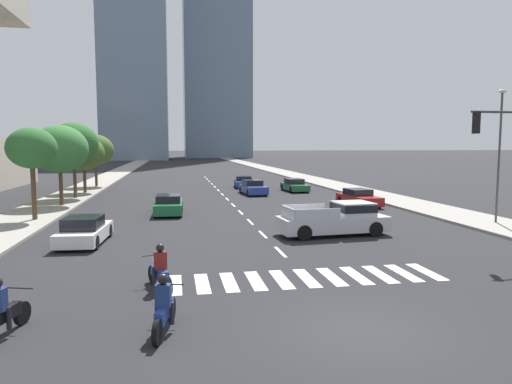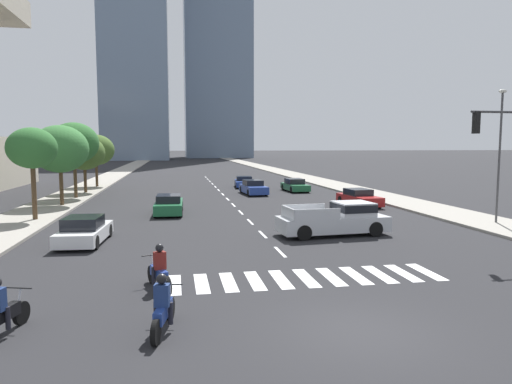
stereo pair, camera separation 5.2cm
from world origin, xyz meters
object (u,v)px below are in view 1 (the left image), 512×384
at_px(motorcycle_trailing, 1,314).
at_px(sedan_blue_2, 244,182).
at_px(sedan_red_0, 359,198).
at_px(pickup_truck, 338,219).
at_px(motorcycle_third, 160,271).
at_px(street_tree_second, 59,149).
at_px(street_tree_fifth, 95,150).
at_px(street_lamp_east, 500,146).
at_px(sedan_green_4, 295,186).
at_px(sedan_green_5, 169,205).
at_px(sedan_white_1, 84,231).
at_px(motorcycle_lead, 164,309).
at_px(sedan_blue_3, 253,188).
at_px(street_tree_nearest, 32,149).
at_px(street_tree_third, 73,143).
at_px(street_tree_fourth, 84,153).

xyz_separation_m(motorcycle_trailing, sedan_blue_2, (11.62, 38.32, -0.02)).
bearing_deg(sedan_red_0, pickup_truck, -32.95).
bearing_deg(motorcycle_third, street_tree_second, -0.69).
bearing_deg(street_tree_second, street_tree_fifth, 90.00).
distance_m(sedan_red_0, street_lamp_east, 11.06).
height_order(sedan_green_4, street_tree_fifth, street_tree_fifth).
distance_m(motorcycle_trailing, sedan_green_5, 20.03).
bearing_deg(sedan_white_1, motorcycle_lead, -157.03).
height_order(sedan_red_0, sedan_blue_3, sedan_blue_3).
relative_size(sedan_blue_3, street_tree_nearest, 0.86).
xyz_separation_m(sedan_blue_2, street_tree_third, (-15.78, -8.67, 4.20)).
bearing_deg(sedan_green_5, motorcycle_lead, -178.16).
bearing_deg(street_tree_fifth, motorcycle_lead, -79.00).
distance_m(sedan_red_0, street_tree_fourth, 25.65).
xyz_separation_m(motorcycle_trailing, street_tree_second, (-4.15, 24.66, 3.72)).
bearing_deg(street_tree_second, pickup_truck, -40.20).
bearing_deg(sedan_red_0, street_tree_fourth, -125.37).
distance_m(sedan_green_5, street_lamp_east, 20.54).
relative_size(sedan_green_5, street_tree_fourth, 0.88).
bearing_deg(sedan_green_4, street_tree_fourth, -95.85).
distance_m(motorcycle_trailing, pickup_truck, 16.35).
xyz_separation_m(motorcycle_lead, motorcycle_trailing, (-3.82, 0.37, -0.00)).
distance_m(sedan_green_5, street_tree_fifth, 22.67).
distance_m(sedan_red_0, street_tree_nearest, 22.62).
bearing_deg(sedan_blue_2, sedan_red_0, 24.94).
relative_size(sedan_green_4, street_tree_fourth, 0.83).
height_order(sedan_blue_2, street_tree_fifth, street_tree_fifth).
height_order(street_lamp_east, street_tree_second, street_lamp_east).
bearing_deg(street_lamp_east, sedan_blue_3, 120.09).
height_order(sedan_blue_3, street_lamp_east, street_lamp_east).
bearing_deg(sedan_blue_2, sedan_green_5, -18.19).
xyz_separation_m(sedan_red_0, street_tree_fifth, (-22.03, 19.31, 3.48)).
xyz_separation_m(sedan_blue_2, street_tree_fifth, (-15.78, 2.32, 3.52)).
distance_m(sedan_blue_2, street_tree_third, 18.48).
relative_size(sedan_green_5, street_lamp_east, 0.62).
relative_size(sedan_red_0, sedan_blue_2, 1.04).
distance_m(sedan_blue_3, street_tree_nearest, 20.73).
bearing_deg(sedan_green_5, street_tree_fifth, 22.26).
bearing_deg(motorcycle_trailing, sedan_green_4, -9.24).
bearing_deg(motorcycle_trailing, pickup_truck, -32.47).
height_order(sedan_white_1, sedan_green_4, sedan_white_1).
height_order(sedan_green_5, street_tree_second, street_tree_second).
relative_size(street_tree_nearest, street_tree_fifth, 0.98).
xyz_separation_m(sedan_green_4, street_tree_third, (-20.13, -3.43, 4.18)).
distance_m(pickup_truck, sedan_blue_3, 20.32).
bearing_deg(street_tree_fifth, sedan_green_5, -69.37).
relative_size(sedan_green_4, sedan_green_5, 0.94).
bearing_deg(pickup_truck, street_tree_fourth, 120.42).
bearing_deg(sedan_green_5, sedan_green_4, -40.78).
height_order(sedan_blue_3, street_tree_third, street_tree_third).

